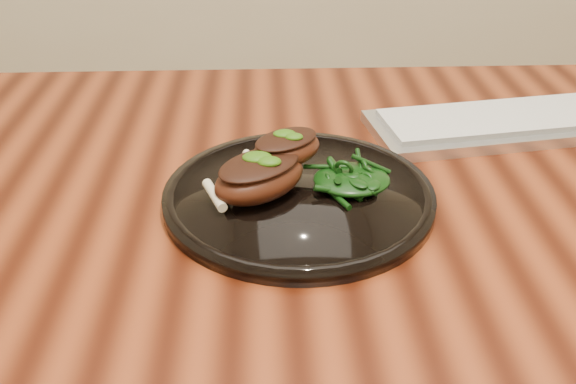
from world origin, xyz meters
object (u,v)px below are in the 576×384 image
(lamb_chop_front, at_px, (259,176))
(greens_heap, at_px, (352,175))
(desk, at_px, (412,231))
(plate, at_px, (299,195))
(keyboard, at_px, (533,120))

(lamb_chop_front, xyz_separation_m, greens_heap, (0.11, 0.02, -0.01))
(desk, xyz_separation_m, plate, (-0.15, -0.06, 0.09))
(greens_heap, bearing_deg, desk, 29.46)
(desk, relative_size, greens_heap, 17.93)
(lamb_chop_front, height_order, greens_heap, lamb_chop_front)
(lamb_chop_front, height_order, keyboard, lamb_chop_front)
(desk, relative_size, lamb_chop_front, 11.87)
(plate, xyz_separation_m, greens_heap, (0.06, 0.01, 0.02))
(plate, bearing_deg, desk, 20.60)
(desk, bearing_deg, lamb_chop_front, -160.82)
(greens_heap, distance_m, keyboard, 0.35)
(lamb_chop_front, relative_size, keyboard, 0.28)
(desk, bearing_deg, keyboard, 35.44)
(lamb_chop_front, bearing_deg, keyboard, 27.84)
(plate, distance_m, keyboard, 0.40)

